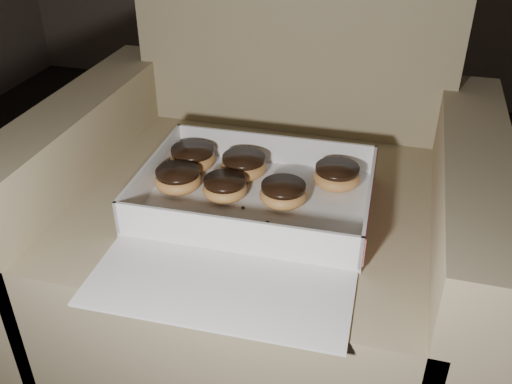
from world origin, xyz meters
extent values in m
cube|color=#847454|center=(-0.44, 0.69, 0.21)|extent=(0.73, 0.73, 0.43)
cube|color=#847454|center=(-0.44, 1.02, 0.69)|extent=(0.73, 0.14, 0.53)
cube|color=#847454|center=(-0.84, 0.69, 0.28)|extent=(0.12, 0.73, 0.57)
cube|color=#847454|center=(-0.05, 0.69, 0.28)|extent=(0.12, 0.73, 0.57)
cube|color=white|center=(-0.43, 0.63, 0.43)|extent=(0.44, 0.33, 0.01)
cube|color=white|center=(-0.44, 0.78, 0.47)|extent=(0.43, 0.02, 0.06)
cube|color=white|center=(-0.43, 0.47, 0.47)|extent=(0.43, 0.02, 0.06)
cube|color=white|center=(-0.64, 0.62, 0.47)|extent=(0.01, 0.32, 0.06)
cube|color=white|center=(-0.22, 0.63, 0.47)|extent=(0.01, 0.32, 0.06)
cube|color=#D45569|center=(-0.22, 0.63, 0.47)|extent=(0.01, 0.31, 0.05)
cube|color=white|center=(-0.43, 0.38, 0.43)|extent=(0.42, 0.19, 0.01)
ellipsoid|color=gold|center=(-0.29, 0.72, 0.46)|extent=(0.09, 0.09, 0.04)
cylinder|color=black|center=(-0.29, 0.72, 0.48)|extent=(0.09, 0.09, 0.01)
ellipsoid|color=gold|center=(-0.59, 0.71, 0.46)|extent=(0.10, 0.10, 0.05)
cylinder|color=black|center=(-0.59, 0.71, 0.48)|extent=(0.09, 0.09, 0.01)
ellipsoid|color=gold|center=(-0.49, 0.62, 0.46)|extent=(0.09, 0.09, 0.04)
cylinder|color=black|center=(-0.49, 0.62, 0.47)|extent=(0.08, 0.08, 0.01)
ellipsoid|color=gold|center=(-0.59, 0.62, 0.46)|extent=(0.09, 0.09, 0.04)
cylinder|color=black|center=(-0.59, 0.62, 0.48)|extent=(0.08, 0.08, 0.01)
ellipsoid|color=gold|center=(-0.48, 0.71, 0.46)|extent=(0.09, 0.09, 0.05)
cylinder|color=black|center=(-0.48, 0.71, 0.48)|extent=(0.09, 0.09, 0.01)
ellipsoid|color=gold|center=(-0.38, 0.63, 0.46)|extent=(0.09, 0.09, 0.04)
cylinder|color=black|center=(-0.38, 0.63, 0.47)|extent=(0.08, 0.08, 0.01)
ellipsoid|color=black|center=(-0.40, 0.56, 0.44)|extent=(0.01, 0.01, 0.00)
ellipsoid|color=black|center=(-0.45, 0.59, 0.44)|extent=(0.01, 0.01, 0.00)
ellipsoid|color=black|center=(-0.26, 0.55, 0.44)|extent=(0.01, 0.01, 0.00)
ellipsoid|color=black|center=(-0.37, 0.49, 0.44)|extent=(0.01, 0.01, 0.00)
camera|label=1|loc=(-0.19, -0.26, 1.03)|focal=40.00mm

